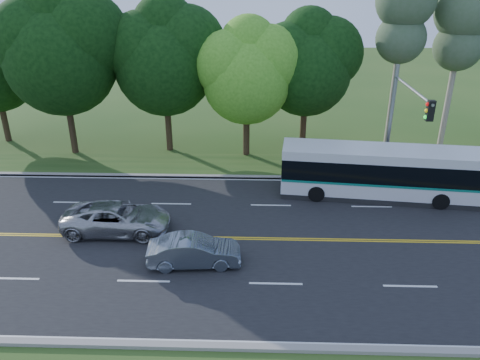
{
  "coord_description": "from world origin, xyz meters",
  "views": [
    {
      "loc": [
        -1.48,
        -19.32,
        11.89
      ],
      "look_at": [
        -2.15,
        2.0,
        2.2
      ],
      "focal_mm": 35.0,
      "sensor_mm": 36.0,
      "label": 1
    }
  ],
  "objects_px": {
    "suv": "(117,218)",
    "traffic_signal": "(402,114)",
    "sedan": "(194,251)",
    "transit_bus": "(381,173)"
  },
  "relations": [
    {
      "from": "traffic_signal",
      "to": "sedan",
      "type": "bearing_deg",
      "value": -144.11
    },
    {
      "from": "traffic_signal",
      "to": "transit_bus",
      "type": "relative_size",
      "value": 0.63
    },
    {
      "from": "traffic_signal",
      "to": "suv",
      "type": "distance_m",
      "value": 15.92
    },
    {
      "from": "suv",
      "to": "traffic_signal",
      "type": "bearing_deg",
      "value": -71.52
    },
    {
      "from": "suv",
      "to": "transit_bus",
      "type": "bearing_deg",
      "value": -72.73
    },
    {
      "from": "traffic_signal",
      "to": "sedan",
      "type": "relative_size",
      "value": 1.74
    },
    {
      "from": "sedan",
      "to": "suv",
      "type": "bearing_deg",
      "value": 51.79
    },
    {
      "from": "transit_bus",
      "to": "sedan",
      "type": "distance_m",
      "value": 11.94
    },
    {
      "from": "traffic_signal",
      "to": "transit_bus",
      "type": "height_order",
      "value": "traffic_signal"
    },
    {
      "from": "sedan",
      "to": "traffic_signal",
      "type": "bearing_deg",
      "value": -59.1
    }
  ]
}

